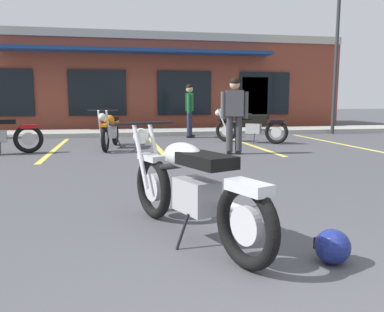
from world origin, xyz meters
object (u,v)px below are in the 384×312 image
object	(u,v)px
motorcycle_black_cruiser	(110,130)
motorcycle_silver_naked	(250,126)
person_in_shorts_foreground	(189,108)
motorcycle_foreground_classic	(190,186)
person_in_black_shirt	(234,111)
parking_lot_lamp_post	(339,30)
helmet_on_pavement	(332,246)

from	to	relation	value
motorcycle_black_cruiser	motorcycle_silver_naked	distance (m)	3.86
person_in_shorts_foreground	motorcycle_black_cruiser	bearing A→B (deg)	-136.25
motorcycle_foreground_classic	person_in_shorts_foreground	xyz separation A→B (m)	(1.68, 8.87, 0.49)
person_in_black_shirt	parking_lot_lamp_post	xyz separation A→B (m)	(4.94, 4.16, 2.57)
motorcycle_foreground_classic	motorcycle_silver_naked	xyz separation A→B (m)	(3.07, 7.11, 0.00)
person_in_black_shirt	helmet_on_pavement	distance (m)	5.87
motorcycle_foreground_classic	motorcycle_black_cruiser	size ratio (longest dim) A/B	0.96
motorcycle_foreground_classic	motorcycle_silver_naked	distance (m)	7.74
motorcycle_foreground_classic	person_in_black_shirt	world-z (taller)	person_in_black_shirt
person_in_black_shirt	person_in_shorts_foreground	bearing A→B (deg)	93.84
motorcycle_foreground_classic	person_in_black_shirt	xyz separation A→B (m)	(1.94, 4.99, 0.49)
motorcycle_black_cruiser	person_in_shorts_foreground	world-z (taller)	person_in_shorts_foreground
motorcycle_silver_naked	person_in_shorts_foreground	distance (m)	2.30
motorcycle_black_cruiser	person_in_shorts_foreground	size ratio (longest dim) A/B	1.25
helmet_on_pavement	person_in_black_shirt	bearing A→B (deg)	79.96
motorcycle_black_cruiser	helmet_on_pavement	size ratio (longest dim) A/B	8.08
motorcycle_silver_naked	parking_lot_lamp_post	distance (m)	5.30
motorcycle_silver_naked	person_in_black_shirt	xyz separation A→B (m)	(-1.12, -2.12, 0.49)
motorcycle_black_cruiser	person_in_black_shirt	bearing A→B (deg)	-30.06
motorcycle_silver_naked	person_in_black_shirt	size ratio (longest dim) A/B	1.08
helmet_on_pavement	motorcycle_silver_naked	bearing A→B (deg)	74.76
motorcycle_silver_naked	person_in_shorts_foreground	world-z (taller)	person_in_shorts_foreground
motorcycle_silver_naked	person_in_shorts_foreground	bearing A→B (deg)	128.13
motorcycle_black_cruiser	person_in_black_shirt	world-z (taller)	person_in_black_shirt
person_in_shorts_foreground	helmet_on_pavement	distance (m)	9.67
motorcycle_silver_naked	person_in_black_shirt	world-z (taller)	person_in_black_shirt
person_in_shorts_foreground	motorcycle_foreground_classic	bearing A→B (deg)	-100.72
person_in_black_shirt	helmet_on_pavement	world-z (taller)	person_in_black_shirt
motorcycle_black_cruiser	helmet_on_pavement	world-z (taller)	motorcycle_black_cruiser
person_in_shorts_foreground	helmet_on_pavement	size ratio (longest dim) A/B	6.44
person_in_shorts_foreground	helmet_on_pavement	world-z (taller)	person_in_shorts_foreground
person_in_shorts_foreground	parking_lot_lamp_post	distance (m)	5.81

